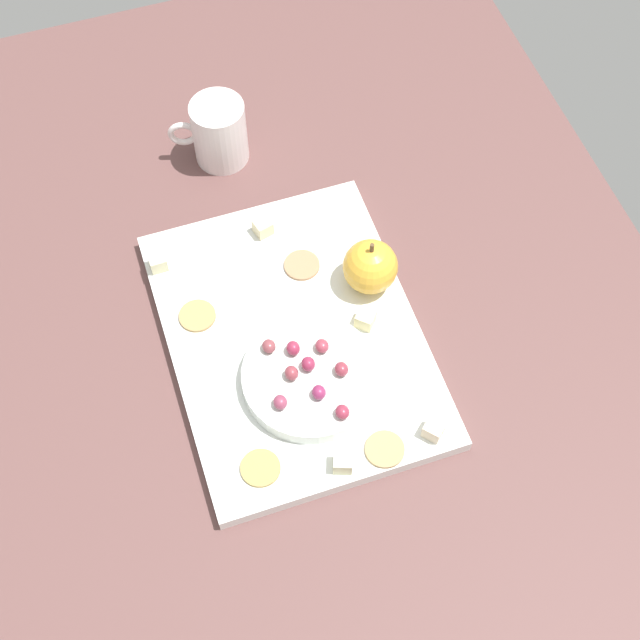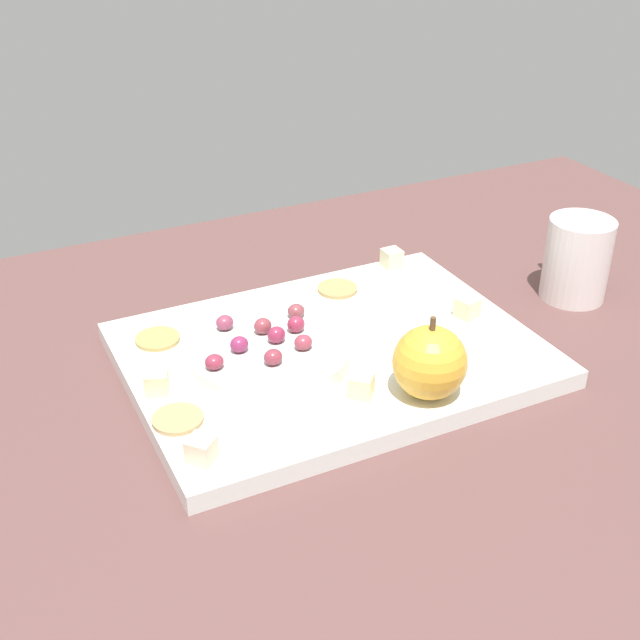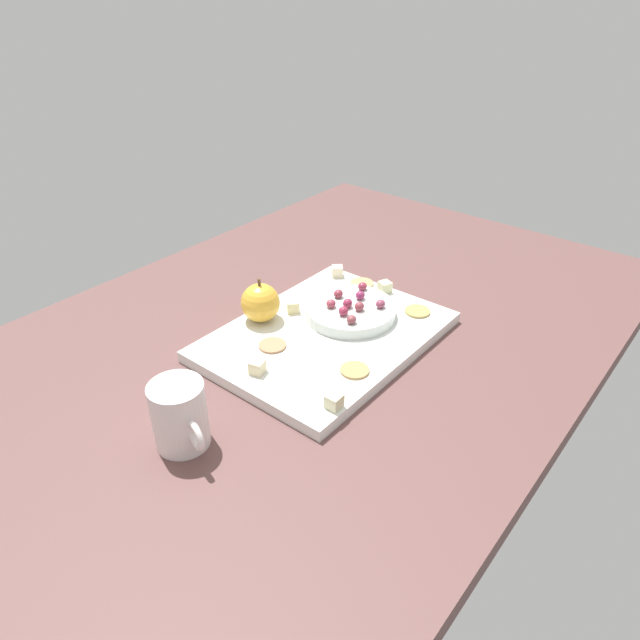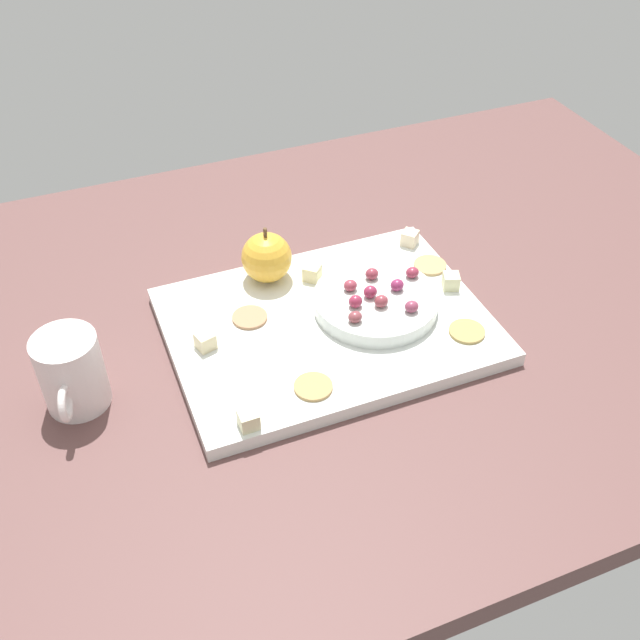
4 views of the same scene
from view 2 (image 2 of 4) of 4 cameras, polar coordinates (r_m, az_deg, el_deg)
name	(u,v)px [view 2 (image 2 of 4)]	position (r cm, az deg, el deg)	size (l,w,h in cm)	color
table	(330,402)	(78.34, 0.68, -5.72)	(129.37, 85.74, 3.31)	brown
platter	(331,355)	(80.53, 0.78, -2.41)	(38.80, 28.82, 1.87)	white
serving_dish	(269,353)	(77.27, -3.55, -2.30)	(15.61, 15.61, 1.98)	silver
apple_whole	(430,362)	(72.14, 7.60, -2.93)	(6.60, 6.60, 6.60)	gold
apple_stem	(433,324)	(70.12, 7.81, -0.24)	(0.50, 0.50, 1.20)	brown
cheese_cube_0	(467,308)	(86.02, 10.15, 0.86)	(2.04, 2.04, 2.04)	beige
cheese_cube_1	(392,258)	(95.52, 4.99, 4.29)	(2.04, 2.04, 2.04)	beige
cheese_cube_2	(157,382)	(74.46, -11.23, -4.23)	(2.04, 2.04, 2.04)	beige
cheese_cube_3	(361,385)	(72.72, 2.87, -4.53)	(2.04, 2.04, 2.04)	beige
cheese_cube_4	(201,450)	(66.12, -8.20, -8.85)	(2.04, 2.04, 2.04)	beige
cracker_0	(338,289)	(90.12, 1.22, 2.17)	(4.38, 4.38, 0.40)	tan
cracker_1	(430,343)	(80.96, 7.63, -1.57)	(4.38, 4.38, 0.40)	tan
cracker_2	(158,339)	(82.43, -11.16, -1.28)	(4.38, 4.38, 0.40)	tan
cracker_3	(178,419)	(71.01, -9.81, -6.76)	(4.38, 4.38, 0.40)	tan
grape_0	(263,326)	(78.12, -3.98, -0.41)	(1.71, 1.54, 1.56)	#8D3943
grape_1	(239,344)	(75.44, -5.61, -1.69)	(1.71, 1.54, 1.54)	#8C2B56
grape_2	(298,310)	(80.74, -1.53, 0.66)	(1.71, 1.54, 1.40)	brown
grape_3	(225,323)	(79.09, -6.60, -0.18)	(1.71, 1.54, 1.47)	#8F3C55
grape_4	(296,324)	(78.20, -1.67, -0.29)	(1.71, 1.54, 1.61)	#972B47
grape_5	(214,362)	(73.31, -7.32, -2.90)	(1.71, 1.54, 1.40)	#912E43
grape_6	(273,357)	(73.42, -3.26, -2.58)	(1.71, 1.54, 1.48)	#8B3341
grape_7	(303,342)	(75.49, -1.16, -1.56)	(1.71, 1.54, 1.44)	#983949
grape_8	(276,335)	(76.58, -3.04, -1.03)	(1.71, 1.54, 1.62)	#912947
cup	(576,259)	(95.24, 17.31, 4.06)	(7.13, 10.20, 9.25)	white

